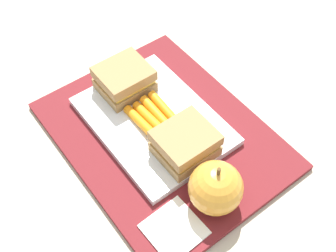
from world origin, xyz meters
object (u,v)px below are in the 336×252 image
object	(u,v)px
sandwich_half_right	(185,143)
apple	(216,188)
food_tray	(153,121)
carrot_sticks_bundle	(153,116)
paper_napkin	(174,229)
sandwich_half_left	(124,79)

from	to	relation	value
sandwich_half_right	apple	size ratio (longest dim) A/B	0.95
food_tray	apple	bearing A→B (deg)	-4.98
carrot_sticks_bundle	paper_napkin	size ratio (longest dim) A/B	1.13
sandwich_half_left	paper_napkin	bearing A→B (deg)	-19.16
carrot_sticks_bundle	apple	bearing A→B (deg)	-4.81
food_tray	sandwich_half_right	bearing A→B (deg)	0.00
food_tray	sandwich_half_left	size ratio (longest dim) A/B	2.88
sandwich_half_right	carrot_sticks_bundle	world-z (taller)	sandwich_half_right
sandwich_half_left	apple	world-z (taller)	apple
sandwich_half_right	apple	world-z (taller)	apple
sandwich_half_right	apple	xyz separation A→B (m)	(0.08, -0.01, 0.00)
apple	paper_napkin	size ratio (longest dim) A/B	1.21
food_tray	carrot_sticks_bundle	size ratio (longest dim) A/B	2.91
sandwich_half_left	sandwich_half_right	bearing A→B (deg)	0.00
sandwich_half_right	carrot_sticks_bundle	size ratio (longest dim) A/B	1.01
food_tray	sandwich_half_left	world-z (taller)	sandwich_half_left
food_tray	apple	distance (m)	0.16
sandwich_half_left	apple	distance (m)	0.24
carrot_sticks_bundle	apple	world-z (taller)	apple
sandwich_half_right	carrot_sticks_bundle	bearing A→B (deg)	-179.59
sandwich_half_left	paper_napkin	world-z (taller)	sandwich_half_left
food_tray	sandwich_half_right	distance (m)	0.08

